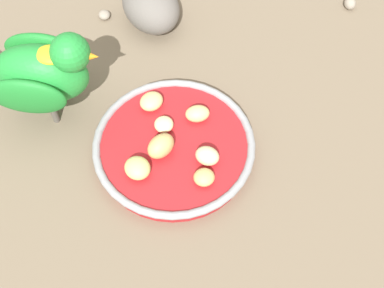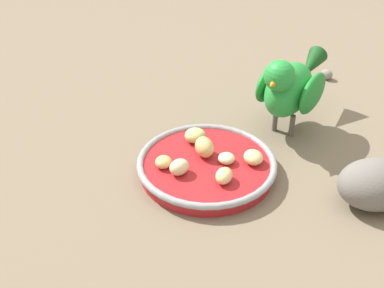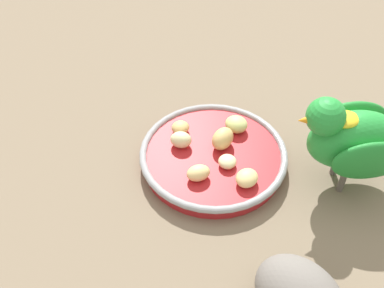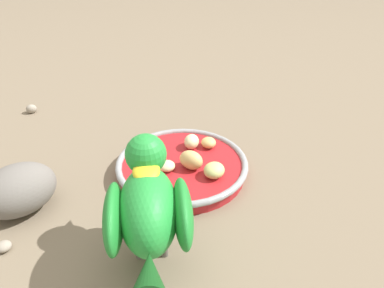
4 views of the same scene
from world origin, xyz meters
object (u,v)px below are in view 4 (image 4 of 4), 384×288
(apple_piece_0, at_px, (214,170))
(apple_piece_3, at_px, (154,150))
(pebble_1, at_px, (4,246))
(parrot, at_px, (148,209))
(apple_piece_6, at_px, (145,174))
(pebble_2, at_px, (31,109))
(feeding_bowl, at_px, (182,166))
(apple_piece_4, at_px, (209,143))
(apple_piece_5, at_px, (192,142))
(rock_large, at_px, (18,190))
(apple_piece_1, at_px, (191,160))
(apple_piece_2, at_px, (170,167))

(apple_piece_0, height_order, apple_piece_3, apple_piece_0)
(apple_piece_3, height_order, pebble_1, apple_piece_3)
(parrot, bearing_deg, apple_piece_6, 3.11)
(parrot, distance_m, pebble_1, 0.21)
(apple_piece_3, bearing_deg, pebble_2, 77.16)
(feeding_bowl, distance_m, apple_piece_6, 0.07)
(apple_piece_6, height_order, pebble_1, apple_piece_6)
(pebble_1, bearing_deg, apple_piece_0, -42.47)
(apple_piece_4, relative_size, apple_piece_5, 0.86)
(apple_piece_0, bearing_deg, pebble_1, 137.53)
(rock_large, height_order, pebble_2, rock_large)
(apple_piece_1, height_order, apple_piece_4, apple_piece_1)
(apple_piece_3, height_order, apple_piece_5, apple_piece_5)
(apple_piece_2, xyz_separation_m, apple_piece_4, (0.09, -0.03, 0.00))
(pebble_1, bearing_deg, parrot, -73.49)
(apple_piece_1, bearing_deg, apple_piece_6, 135.59)
(apple_piece_3, bearing_deg, apple_piece_6, -164.60)
(apple_piece_6, xyz_separation_m, rock_large, (-0.11, 0.15, 0.01))
(apple_piece_5, bearing_deg, apple_piece_0, -134.94)
(rock_large, bearing_deg, apple_piece_1, -50.81)
(apple_piece_1, height_order, rock_large, rock_large)
(apple_piece_3, xyz_separation_m, rock_large, (-0.17, 0.13, 0.00))
(apple_piece_1, bearing_deg, feeding_bowl, 70.50)
(apple_piece_4, xyz_separation_m, apple_piece_5, (-0.01, 0.03, 0.00))
(pebble_1, bearing_deg, apple_piece_5, -26.23)
(pebble_1, bearing_deg, pebble_2, 37.18)
(feeding_bowl, bearing_deg, apple_piece_2, 159.47)
(apple_piece_1, bearing_deg, apple_piece_2, 124.20)
(parrot, bearing_deg, apple_piece_3, -1.95)
(apple_piece_1, relative_size, pebble_1, 1.99)
(pebble_2, bearing_deg, parrot, -121.61)
(apple_piece_5, distance_m, apple_piece_6, 0.12)
(feeding_bowl, relative_size, pebble_1, 10.94)
(apple_piece_0, distance_m, pebble_2, 0.46)
(apple_piece_4, relative_size, pebble_1, 1.36)
(pebble_2, bearing_deg, rock_large, -140.02)
(apple_piece_2, xyz_separation_m, pebble_2, (0.11, 0.38, -0.02))
(pebble_1, bearing_deg, apple_piece_2, -32.63)
(feeding_bowl, bearing_deg, rock_large, 133.18)
(apple_piece_1, bearing_deg, parrot, -173.34)
(apple_piece_2, distance_m, apple_piece_4, 0.10)
(apple_piece_5, height_order, parrot, parrot)
(apple_piece_5, height_order, apple_piece_6, apple_piece_5)
(apple_piece_0, relative_size, pebble_1, 1.75)
(apple_piece_1, distance_m, apple_piece_4, 0.07)
(apple_piece_2, bearing_deg, apple_piece_1, -55.80)
(apple_piece_2, height_order, pebble_1, apple_piece_2)
(apple_piece_0, bearing_deg, apple_piece_3, 81.87)
(apple_piece_6, relative_size, pebble_2, 1.55)
(apple_piece_1, relative_size, rock_large, 0.36)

